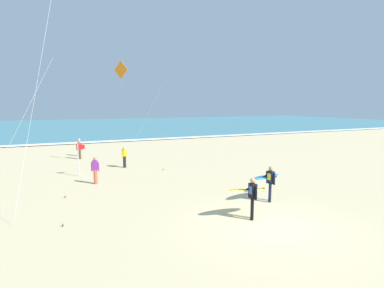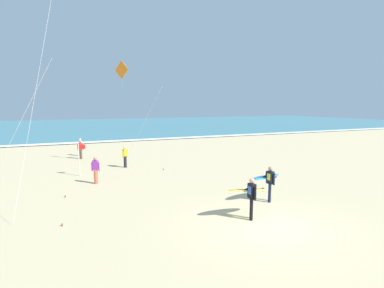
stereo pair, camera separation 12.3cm
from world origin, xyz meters
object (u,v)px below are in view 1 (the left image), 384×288
(surfer_lead, at_px, (250,193))
(kite_diamond_amber_near, at_px, (122,72))
(lifeguard_flag, at_px, (79,157))
(bystander_red_top, at_px, (80,150))
(bystander_white_top, at_px, (79,147))
(bystander_yellow_top, at_px, (124,157))
(bystander_purple_top, at_px, (95,170))
(surfer_trailing, at_px, (268,179))

(surfer_lead, bearing_deg, kite_diamond_amber_near, 100.38)
(surfer_lead, height_order, lifeguard_flag, lifeguard_flag)
(bystander_red_top, height_order, bystander_white_top, same)
(kite_diamond_amber_near, relative_size, bystander_white_top, 4.94)
(surfer_lead, xyz_separation_m, bystander_yellow_top, (-2.64, 12.06, -0.23))
(bystander_purple_top, relative_size, lifeguard_flag, 0.76)
(surfer_lead, xyz_separation_m, kite_diamond_amber_near, (-2.42, 13.21, 5.94))
(surfer_trailing, bearing_deg, lifeguard_flag, 131.25)
(surfer_trailing, xyz_separation_m, lifeguard_flag, (-7.92, 9.03, 0.22))
(kite_diamond_amber_near, height_order, bystander_red_top, kite_diamond_amber_near)
(bystander_yellow_top, xyz_separation_m, lifeguard_flag, (-3.20, -1.48, 0.45))
(bystander_purple_top, xyz_separation_m, bystander_white_top, (-0.19, 10.59, 0.00))
(bystander_red_top, bearing_deg, lifeguard_flag, -93.74)
(kite_diamond_amber_near, distance_m, bystander_red_top, 7.87)
(bystander_yellow_top, xyz_separation_m, bystander_white_top, (-2.68, 6.66, 0.00))
(bystander_yellow_top, relative_size, lifeguard_flag, 0.76)
(kite_diamond_amber_near, bearing_deg, bystander_purple_top, -118.14)
(bystander_red_top, bearing_deg, bystander_purple_top, -88.20)
(surfer_trailing, relative_size, lifeguard_flag, 0.97)
(bystander_purple_top, relative_size, bystander_red_top, 1.00)
(surfer_trailing, distance_m, lifeguard_flag, 12.02)
(surfer_trailing, xyz_separation_m, bystander_yellow_top, (-4.73, 10.52, -0.23))
(bystander_yellow_top, bearing_deg, bystander_red_top, 118.91)
(kite_diamond_amber_near, height_order, lifeguard_flag, kite_diamond_amber_near)
(bystander_red_top, relative_size, bystander_white_top, 1.00)
(bystander_red_top, xyz_separation_m, bystander_white_top, (0.09, 1.64, 0.00))
(surfer_lead, distance_m, bystander_purple_top, 9.62)
(kite_diamond_amber_near, distance_m, bystander_purple_top, 8.43)
(surfer_lead, relative_size, kite_diamond_amber_near, 0.25)
(lifeguard_flag, bearing_deg, bystander_yellow_top, 24.90)
(surfer_lead, height_order, bystander_white_top, surfer_lead)
(bystander_red_top, height_order, lifeguard_flag, lifeguard_flag)
(surfer_lead, xyz_separation_m, bystander_white_top, (-5.32, 18.73, -0.23))
(bystander_red_top, bearing_deg, bystander_yellow_top, -61.09)
(bystander_red_top, bearing_deg, surfer_trailing, -64.24)
(surfer_trailing, distance_m, bystander_purple_top, 9.78)
(kite_diamond_amber_near, bearing_deg, bystander_yellow_top, -100.97)
(surfer_trailing, relative_size, bystander_red_top, 1.29)
(bystander_yellow_top, height_order, bystander_red_top, same)
(lifeguard_flag, bearing_deg, bystander_purple_top, -73.87)
(surfer_lead, relative_size, bystander_purple_top, 1.24)
(bystander_yellow_top, bearing_deg, bystander_white_top, 111.90)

